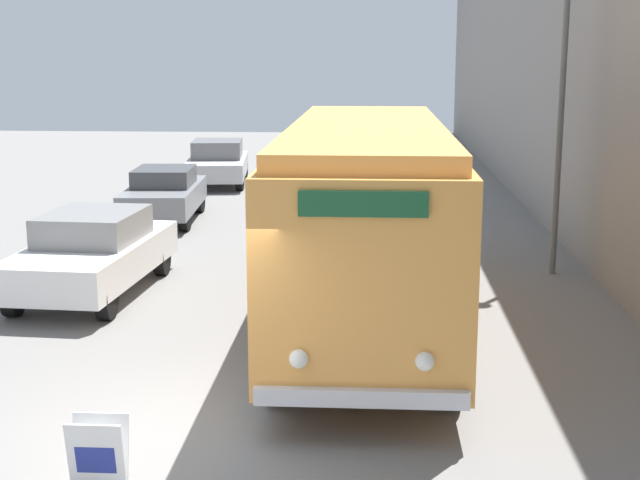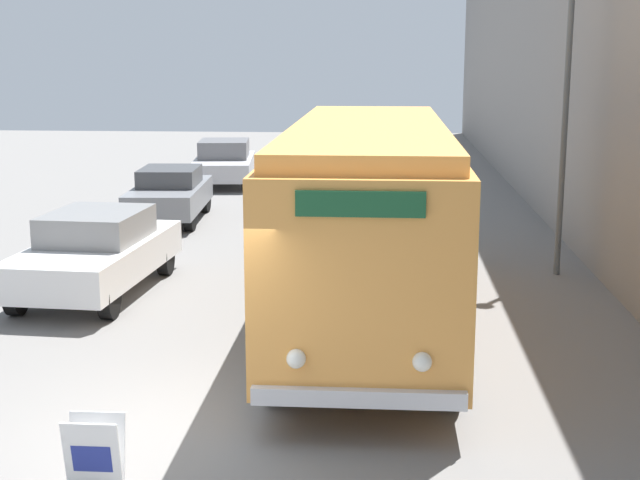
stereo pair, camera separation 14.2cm
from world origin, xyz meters
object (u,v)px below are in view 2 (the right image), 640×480
at_px(streetlamp, 569,46).
at_px(parked_car_mid, 170,194).
at_px(sign_board, 95,458).
at_px(parked_car_near, 96,252).
at_px(vintage_bus, 368,213).
at_px(parked_car_far, 224,162).

distance_m(streetlamp, parked_car_mid, 11.10).
bearing_deg(sign_board, parked_car_near, 107.75).
relative_size(vintage_bus, parked_car_mid, 2.27).
xyz_separation_m(parked_car_near, parked_car_far, (-0.14, 13.98, -0.05)).
xyz_separation_m(streetlamp, parked_car_far, (-8.87, 11.93, -3.75)).
distance_m(vintage_bus, parked_car_far, 16.47).
bearing_deg(parked_car_mid, sign_board, -82.65).
bearing_deg(vintage_bus, parked_car_far, 108.25).
relative_size(streetlamp, parked_car_mid, 1.68).
relative_size(parked_car_mid, parked_car_far, 0.92).
distance_m(vintage_bus, sign_board, 6.64).
height_order(sign_board, parked_car_mid, parked_car_mid).
bearing_deg(parked_car_mid, parked_car_near, -90.45).
distance_m(streetlamp, parked_car_far, 15.33).
xyz_separation_m(sign_board, parked_car_far, (-2.56, 21.55, 0.33)).
bearing_deg(parked_car_far, parked_car_near, -95.17).
bearing_deg(parked_car_mid, parked_car_far, 84.79).
height_order(vintage_bus, parked_car_mid, vintage_bus).
bearing_deg(parked_car_far, streetlamp, -59.10).
relative_size(vintage_bus, streetlamp, 1.35).
height_order(sign_board, streetlamp, streetlamp).
distance_m(vintage_bus, streetlamp, 5.86).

